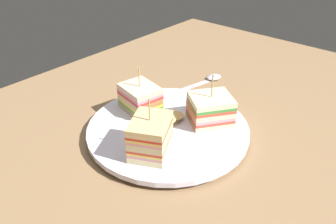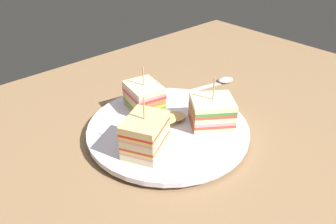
{
  "view_description": "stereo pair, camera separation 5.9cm",
  "coord_description": "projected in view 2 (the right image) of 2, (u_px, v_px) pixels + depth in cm",
  "views": [
    {
      "loc": [
        37.59,
        32.48,
        35.95
      ],
      "look_at": [
        0.0,
        0.0,
        4.77
      ],
      "focal_mm": 35.34,
      "sensor_mm": 36.0,
      "label": 1
    },
    {
      "loc": [
        33.5,
        36.68,
        35.95
      ],
      "look_at": [
        0.0,
        0.0,
        4.77
      ],
      "focal_mm": 35.34,
      "sensor_mm": 36.0,
      "label": 2
    }
  ],
  "objects": [
    {
      "name": "plate",
      "position": [
        168.0,
        129.0,
        0.61
      ],
      "size": [
        29.41,
        29.41,
        1.77
      ],
      "color": "white",
      "rests_on": "ground_plane"
    },
    {
      "name": "chip_pile",
      "position": [
        169.0,
        117.0,
        0.61
      ],
      "size": [
        6.99,
        6.25,
        1.82
      ],
      "color": "#D8B768",
      "rests_on": "plate"
    },
    {
      "name": "spoon",
      "position": [
        219.0,
        82.0,
        0.78
      ],
      "size": [
        16.21,
        5.69,
        1.0
      ],
      "rotation": [
        0.0,
        0.0,
        2.91
      ],
      "color": "silver",
      "rests_on": "ground_plane"
    },
    {
      "name": "sandwich_wedge_2",
      "position": [
        212.0,
        112.0,
        0.6
      ],
      "size": [
        9.83,
        9.62,
        9.39
      ],
      "rotation": [
        0.0,
        0.0,
        11.93
      ],
      "color": "beige",
      "rests_on": "plate"
    },
    {
      "name": "sandwich_wedge_0",
      "position": [
        144.0,
        97.0,
        0.64
      ],
      "size": [
        7.19,
        8.46,
        8.88
      ],
      "rotation": [
        0.0,
        0.0,
        7.65
      ],
      "color": "#E0B786",
      "rests_on": "plate"
    },
    {
      "name": "ground_plane",
      "position": [
        168.0,
        138.0,
        0.62
      ],
      "size": [
        123.18,
        81.94,
        1.8
      ],
      "primitive_type": "cube",
      "color": "#8D6C49"
    },
    {
      "name": "sandwich_wedge_1",
      "position": [
        145.0,
        135.0,
        0.53
      ],
      "size": [
        9.23,
        8.47,
        10.01
      ],
      "rotation": [
        0.0,
        0.0,
        9.9
      ],
      "color": "beige",
      "rests_on": "plate"
    }
  ]
}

